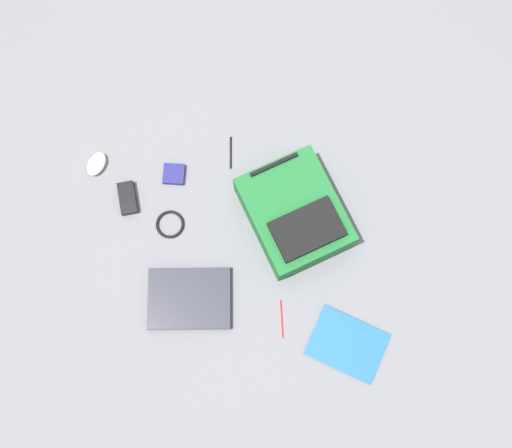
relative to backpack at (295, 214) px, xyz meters
name	(u,v)px	position (x,y,z in m)	size (l,w,h in m)	color
ground_plane	(249,238)	(-0.18, -0.06, -0.08)	(4.04, 4.04, 0.00)	slate
backpack	(295,214)	(0.00, 0.00, 0.00)	(0.44, 0.49, 0.18)	#1E662D
laptop	(189,298)	(-0.43, -0.27, -0.06)	(0.34, 0.26, 0.03)	#24242C
book_blue	(347,344)	(0.14, -0.50, -0.07)	(0.34, 0.31, 0.01)	silver
computer_mouse	(97,164)	(-0.75, 0.31, -0.06)	(0.07, 0.10, 0.04)	silver
cable_coil	(170,224)	(-0.48, 0.03, -0.07)	(0.11, 0.11, 0.01)	black
power_brick	(128,198)	(-0.64, 0.15, -0.06)	(0.06, 0.13, 0.03)	black
pen_black	(231,153)	(-0.22, 0.30, -0.07)	(0.01, 0.01, 0.13)	black
pen_blue	(282,319)	(-0.09, -0.38, -0.08)	(0.01, 0.01, 0.14)	red
earbud_pouch	(174,174)	(-0.45, 0.23, -0.07)	(0.08, 0.08, 0.02)	navy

